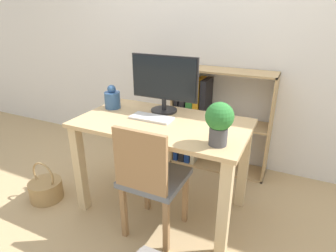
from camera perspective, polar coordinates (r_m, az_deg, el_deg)
The scene contains 10 objects.
ground_plane at distance 2.41m, azimuth -1.06°, elevation -15.79°, with size 10.00×10.00×0.00m, color tan.
wall_back at distance 2.81m, azimuth 8.22°, elevation 18.38°, with size 8.00×0.05×2.60m.
desk at distance 2.09m, azimuth -1.18°, elevation -2.77°, with size 1.24×0.69×0.75m.
monitor at distance 2.17m, azimuth -0.81°, elevation 9.19°, with size 0.55×0.21×0.44m.
keyboard at distance 2.08m, azimuth -3.36°, elevation 1.66°, with size 0.32×0.14×0.02m.
vase at distance 2.33m, azimuth -11.24°, elevation 5.48°, with size 0.13×0.13×0.19m.
potted_plant at distance 1.65m, azimuth 10.37°, elevation 1.04°, with size 0.17×0.17×0.26m.
chair at distance 1.89m, azimuth -3.55°, elevation -10.40°, with size 0.40×0.40×0.85m.
bookshelf at distance 2.81m, azimuth 6.95°, elevation 1.39°, with size 0.94×0.28×0.99m.
basket at distance 2.64m, azimuth -23.55°, elevation -11.63°, with size 0.27×0.27×0.35m.
Camera 1 is at (0.85, -1.69, 1.49)m, focal length 30.00 mm.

